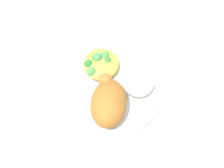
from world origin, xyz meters
The scene contains 6 objects.
ground_plane centered at (0.00, 0.00, 0.00)m, with size 2.00×2.00×0.00m, color #C5B29C.
plate centered at (0.00, 0.00, 0.01)m, with size 0.25×0.25×0.02m.
roasted_chicken centered at (-0.06, 0.00, 0.05)m, with size 0.12×0.08×0.07m.
rice_pile centered at (0.02, -0.06, 0.04)m, with size 0.10×0.08×0.04m, color white.
mac_cheese_with_broccoli centered at (0.05, 0.04, 0.04)m, with size 0.10×0.09×0.04m.
fork centered at (-0.16, 0.01, 0.00)m, with size 0.03×0.14×0.01m.
Camera 1 is at (-0.27, -0.03, 0.49)m, focal length 35.30 mm.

